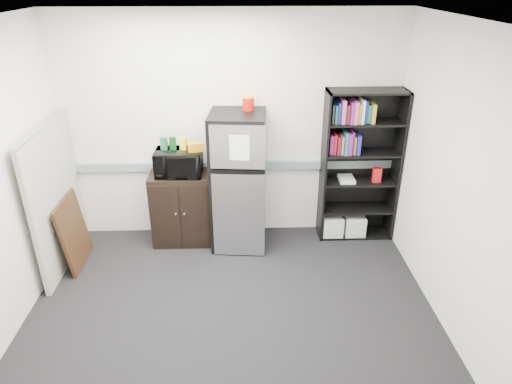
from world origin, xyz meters
TOP-DOWN VIEW (x-y plane):
  - floor at (0.00, 0.00)m, footprint 4.00×4.00m
  - wall_back at (0.00, 1.75)m, footprint 4.00×0.02m
  - wall_right at (2.00, 0.00)m, footprint 0.02×3.50m
  - ceiling at (0.00, 0.00)m, footprint 4.00×3.50m
  - electrical_raceway at (0.00, 1.72)m, footprint 3.92×0.05m
  - wall_note at (-0.35, 1.74)m, footprint 0.14×0.00m
  - bookshelf at (1.51, 1.57)m, footprint 0.90×0.34m
  - cubicle_partition at (-1.90, 1.08)m, footprint 0.06×1.30m
  - cabinet at (-0.61, 1.50)m, footprint 0.72×0.48m
  - microwave at (-0.61, 1.48)m, footprint 0.54×0.37m
  - snack_box_a at (-0.76, 1.52)m, footprint 0.08×0.07m
  - snack_box_b at (-0.66, 1.52)m, footprint 0.07×0.05m
  - snack_box_c at (-0.54, 1.52)m, footprint 0.08×0.06m
  - snack_bag at (-0.40, 1.47)m, footprint 0.19×0.12m
  - refrigerator at (0.08, 1.42)m, footprint 0.67×0.69m
  - coffee_can at (0.20, 1.55)m, footprint 0.13×0.13m
  - framed_poster at (-1.77, 1.04)m, footprint 0.14×0.63m

SIDE VIEW (x-z plane):
  - floor at x=0.00m, z-range 0.00..0.00m
  - framed_poster at x=-1.77m, z-range 0.00..0.81m
  - cabinet at x=-0.61m, z-range 0.00..0.90m
  - cubicle_partition at x=-1.90m, z-range 0.00..1.62m
  - refrigerator at x=0.08m, z-range 0.00..1.64m
  - electrical_raceway at x=0.00m, z-range 0.85..0.95m
  - bookshelf at x=1.51m, z-range 0.05..1.90m
  - microwave at x=-0.61m, z-range 0.90..1.19m
  - snack_bag at x=-0.40m, z-range 1.19..1.29m
  - snack_box_c at x=-0.54m, z-range 1.19..1.33m
  - snack_box_a at x=-0.76m, z-range 1.19..1.34m
  - snack_box_b at x=-0.66m, z-range 1.19..1.34m
  - wall_back at x=0.00m, z-range 0.00..2.70m
  - wall_right at x=2.00m, z-range 0.00..2.70m
  - wall_note at x=-0.35m, z-range 1.50..1.60m
  - coffee_can at x=0.20m, z-range 1.64..1.82m
  - ceiling at x=0.00m, z-range 2.69..2.71m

